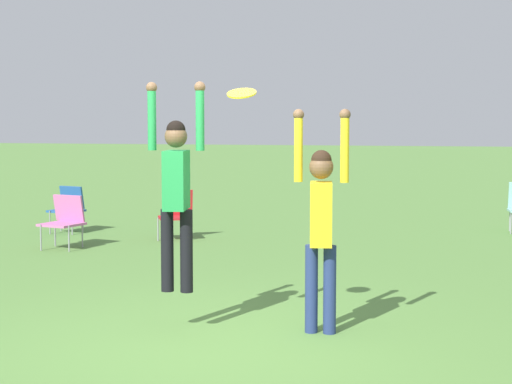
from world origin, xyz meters
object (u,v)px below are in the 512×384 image
(frisbee, at_px, (242,93))
(camping_chair_1, at_px, (69,206))
(camping_chair_2, at_px, (65,218))
(person_jumping, at_px, (176,183))
(camping_chair_3, at_px, (176,211))
(person_defending, at_px, (321,216))

(frisbee, height_order, camping_chair_1, frisbee)
(camping_chair_2, bearing_deg, frisbee, 145.46)
(person_jumping, bearing_deg, camping_chair_3, 9.58)
(camping_chair_2, height_order, camping_chair_3, same)
(person_jumping, relative_size, camping_chair_2, 2.41)
(frisbee, bearing_deg, person_defending, 17.33)
(person_defending, xyz_separation_m, frisbee, (-0.70, -0.22, 1.13))
(camping_chair_1, height_order, camping_chair_2, camping_chair_2)
(frisbee, height_order, camping_chair_2, frisbee)
(person_defending, relative_size, camping_chair_2, 2.56)
(person_jumping, relative_size, camping_chair_1, 2.42)
(person_jumping, relative_size, frisbee, 7.30)
(person_defending, xyz_separation_m, camping_chair_2, (-4.76, 4.34, -0.64))
(person_jumping, distance_m, camping_chair_2, 5.79)
(person_jumping, distance_m, frisbee, 1.04)
(person_jumping, height_order, camping_chair_1, person_jumping)
(frisbee, relative_size, camping_chair_3, 0.33)
(person_jumping, xyz_separation_m, frisbee, (0.63, 0.01, 0.83))
(person_defending, bearing_deg, person_jumping, -90.00)
(camping_chair_2, distance_m, camping_chair_3, 1.94)
(frisbee, height_order, camping_chair_3, frisbee)
(camping_chair_2, relative_size, camping_chair_3, 1.00)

